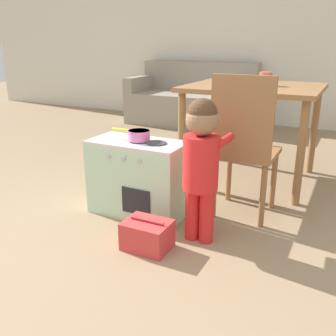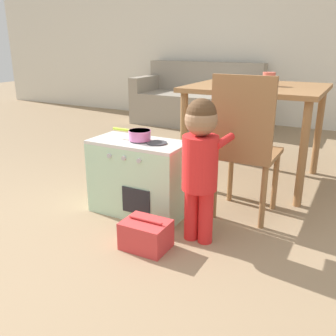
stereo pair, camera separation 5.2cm
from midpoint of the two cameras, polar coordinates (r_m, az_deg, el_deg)
ground_plane at (r=1.82m, az=-18.09°, el=-18.83°), size 16.00×16.00×0.00m
wall_back at (r=5.29m, az=15.74°, el=20.41°), size 10.00×0.06×2.60m
play_kitchen at (r=2.44m, az=-5.19°, el=-1.46°), size 0.62×0.32×0.50m
toy_pot at (r=2.35m, az=-5.16°, el=5.11°), size 0.27×0.14×0.06m
child_figure at (r=2.01m, az=4.36°, el=2.00°), size 0.22×0.33×0.81m
toy_basket at (r=2.08m, az=-3.91°, el=-10.13°), size 0.25×0.19×0.18m
dining_table at (r=3.04m, az=12.40°, el=10.26°), size 1.00×0.88×0.76m
dining_chair_near at (r=2.34m, az=10.92°, el=3.34°), size 0.37×0.37×0.91m
couch at (r=5.22m, az=3.44°, el=10.08°), size 1.67×0.80×0.82m
cup_on_table at (r=3.01m, az=14.16°, el=13.04°), size 0.09×0.09×0.10m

